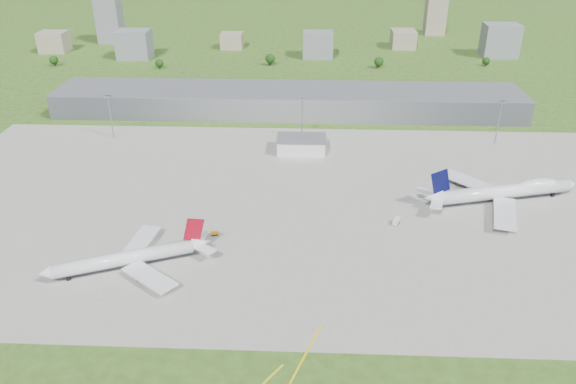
{
  "coord_description": "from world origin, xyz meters",
  "views": [
    {
      "loc": [
        14.78,
        -185.66,
        124.39
      ],
      "look_at": [
        5.41,
        34.41,
        9.0
      ],
      "focal_mm": 35.0,
      "sensor_mm": 36.0,
      "label": 1
    }
  ],
  "objects_px": {
    "tug_yellow": "(214,234)",
    "van_white_far": "(504,206)",
    "airliner_red_twin": "(131,258)",
    "airliner_blue_quad": "(505,191)",
    "van_white_near": "(396,222)"
  },
  "relations": [
    {
      "from": "airliner_blue_quad",
      "to": "airliner_red_twin",
      "type": "bearing_deg",
      "value": -173.76
    },
    {
      "from": "airliner_blue_quad",
      "to": "van_white_far",
      "type": "distance_m",
      "value": 7.71
    },
    {
      "from": "airliner_red_twin",
      "to": "van_white_near",
      "type": "height_order",
      "value": "airliner_red_twin"
    },
    {
      "from": "airliner_red_twin",
      "to": "tug_yellow",
      "type": "distance_m",
      "value": 37.06
    },
    {
      "from": "airliner_blue_quad",
      "to": "van_white_near",
      "type": "relative_size",
      "value": 14.48
    },
    {
      "from": "tug_yellow",
      "to": "van_white_far",
      "type": "bearing_deg",
      "value": -1.78
    },
    {
      "from": "airliner_blue_quad",
      "to": "van_white_near",
      "type": "bearing_deg",
      "value": -171.42
    },
    {
      "from": "tug_yellow",
      "to": "van_white_far",
      "type": "height_order",
      "value": "van_white_far"
    },
    {
      "from": "airliner_red_twin",
      "to": "van_white_far",
      "type": "bearing_deg",
      "value": 176.55
    },
    {
      "from": "airliner_blue_quad",
      "to": "van_white_near",
      "type": "distance_m",
      "value": 56.7
    },
    {
      "from": "airliner_blue_quad",
      "to": "tug_yellow",
      "type": "height_order",
      "value": "airliner_blue_quad"
    },
    {
      "from": "tug_yellow",
      "to": "van_white_far",
      "type": "xyz_separation_m",
      "value": [
        127.23,
        28.28,
        0.36
      ]
    },
    {
      "from": "van_white_far",
      "to": "airliner_red_twin",
      "type": "bearing_deg",
      "value": -172.84
    },
    {
      "from": "van_white_near",
      "to": "van_white_far",
      "type": "distance_m",
      "value": 52.81
    },
    {
      "from": "airliner_red_twin",
      "to": "airliner_blue_quad",
      "type": "height_order",
      "value": "airliner_blue_quad"
    }
  ]
}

